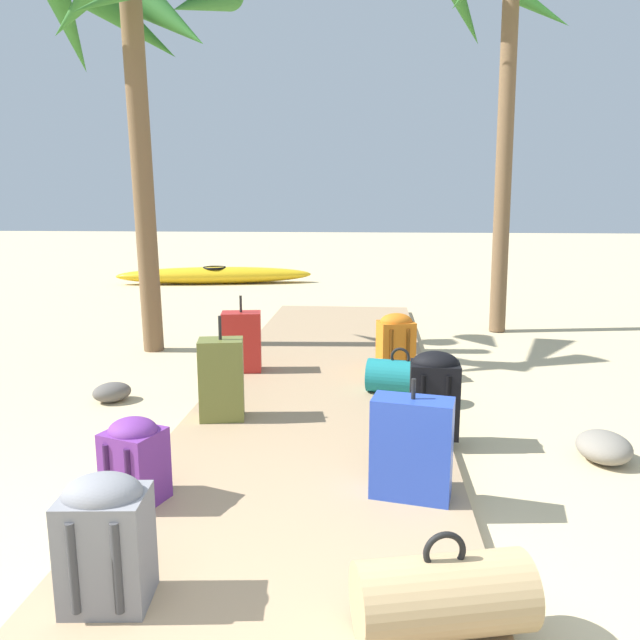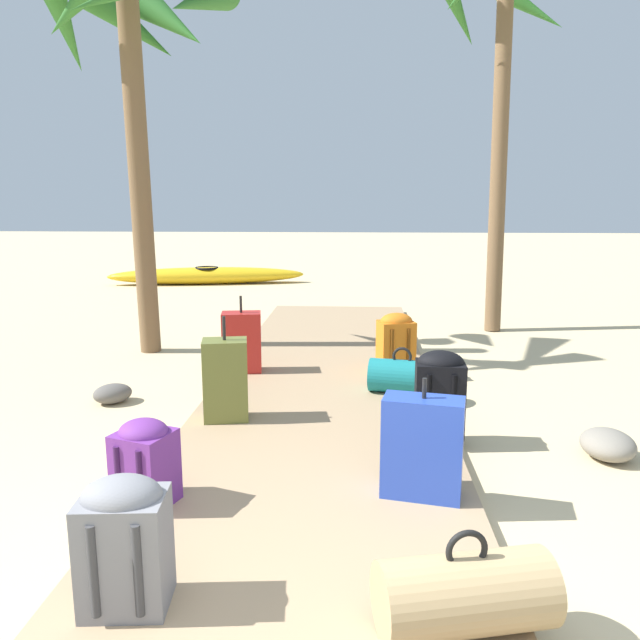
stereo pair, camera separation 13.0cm
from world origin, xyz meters
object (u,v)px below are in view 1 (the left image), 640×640
(suitcase_red, at_px, (242,342))
(backpack_grey, at_px, (106,536))
(duffel_bag_teal, at_px, (400,377))
(backpack_purple, at_px, (134,458))
(suitcase_olive, at_px, (222,379))
(suitcase_blue, at_px, (412,448))
(kayak, at_px, (215,275))
(palm_tree_far_left, at_px, (139,37))
(backpack_orange, at_px, (396,341))
(palm_tree_far_right, at_px, (508,19))
(duffel_bag_tan, at_px, (443,596))
(backpack_black, at_px, (434,392))

(suitcase_red, bearing_deg, backpack_grey, -86.84)
(duffel_bag_teal, bearing_deg, suitcase_red, 158.49)
(backpack_purple, xyz_separation_m, suitcase_olive, (0.15, 1.31, 0.06))
(suitcase_blue, bearing_deg, kayak, 110.68)
(suitcase_red, height_order, palm_tree_far_left, palm_tree_far_left)
(backpack_purple, xyz_separation_m, backpack_orange, (1.49, 2.70, 0.05))
(palm_tree_far_left, height_order, palm_tree_far_right, palm_tree_far_right)
(suitcase_blue, bearing_deg, duffel_bag_tan, -87.29)
(palm_tree_far_right, bearing_deg, backpack_black, -105.86)
(backpack_black, bearing_deg, duffel_bag_tan, -94.58)
(kayak, bearing_deg, backpack_purple, -77.97)
(suitcase_red, bearing_deg, duffel_bag_teal, -21.51)
(backpack_purple, xyz_separation_m, suitcase_blue, (1.48, 0.19, 0.03))
(palm_tree_far_left, bearing_deg, suitcase_blue, -51.43)
(backpack_grey, relative_size, palm_tree_far_right, 0.11)
(palm_tree_far_left, bearing_deg, suitcase_red, -36.59)
(duffel_bag_tan, height_order, palm_tree_far_left, palm_tree_far_left)
(backpack_grey, relative_size, duffel_bag_teal, 0.93)
(backpack_orange, distance_m, palm_tree_far_right, 4.58)
(backpack_purple, bearing_deg, suitcase_olive, 83.38)
(backpack_black, xyz_separation_m, backpack_orange, (-0.20, 1.60, -0.02))
(backpack_orange, bearing_deg, suitcase_olive, -133.79)
(duffel_bag_tan, xyz_separation_m, palm_tree_far_right, (1.35, 6.18, 3.66))
(backpack_black, distance_m, palm_tree_far_right, 5.58)
(suitcase_blue, relative_size, kayak, 0.16)
(backpack_grey, height_order, duffel_bag_teal, backpack_grey)
(backpack_grey, relative_size, palm_tree_far_left, 0.13)
(kayak, bearing_deg, backpack_black, -66.05)
(backpack_grey, distance_m, suitcase_blue, 1.62)
(suitcase_red, distance_m, suitcase_olive, 1.31)
(palm_tree_far_right, xyz_separation_m, kayak, (-4.89, 4.16, -3.72))
(backpack_grey, bearing_deg, backpack_orange, 70.15)
(suitcase_blue, height_order, palm_tree_far_left, palm_tree_far_left)
(backpack_grey, height_order, backpack_black, backpack_black)
(palm_tree_far_right, bearing_deg, backpack_grey, -113.57)
(backpack_purple, distance_m, backpack_orange, 3.09)
(backpack_purple, bearing_deg, duffel_bag_tan, -30.24)
(kayak, bearing_deg, palm_tree_far_right, -40.37)
(suitcase_blue, distance_m, backpack_orange, 2.52)
(backpack_orange, bearing_deg, backpack_black, -82.75)
(duffel_bag_teal, bearing_deg, palm_tree_far_left, 151.25)
(suitcase_red, xyz_separation_m, backpack_black, (1.67, -1.51, 0.03))
(kayak, bearing_deg, duffel_bag_teal, -64.63)
(backpack_orange, height_order, kayak, backpack_orange)
(backpack_orange, bearing_deg, palm_tree_far_right, 61.67)
(duffel_bag_tan, bearing_deg, kayak, 108.93)
(duffel_bag_tan, height_order, kayak, duffel_bag_tan)
(duffel_bag_tan, height_order, palm_tree_far_right, palm_tree_far_right)
(suitcase_olive, xyz_separation_m, palm_tree_far_right, (2.73, 3.97, 3.51))
(duffel_bag_teal, height_order, backpack_orange, backpack_orange)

